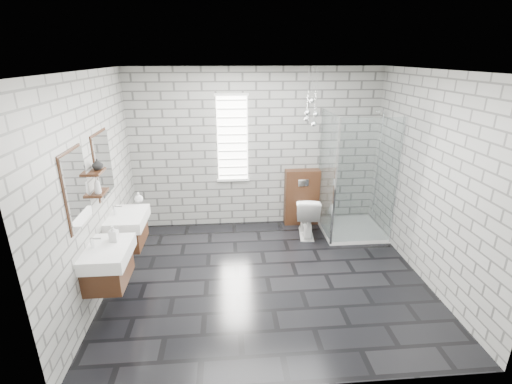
{
  "coord_description": "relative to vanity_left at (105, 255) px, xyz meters",
  "views": [
    {
      "loc": [
        -0.51,
        -4.33,
        2.86
      ],
      "look_at": [
        -0.12,
        0.35,
        1.12
      ],
      "focal_mm": 26.0,
      "sensor_mm": 36.0,
      "label": 1
    }
  ],
  "objects": [
    {
      "name": "floor",
      "position": [
        1.91,
        0.55,
        -0.77
      ],
      "size": [
        4.2,
        3.6,
        0.02
      ],
      "primitive_type": "cube",
      "color": "black",
      "rests_on": "ground"
    },
    {
      "name": "ceiling",
      "position": [
        1.91,
        0.55,
        1.95
      ],
      "size": [
        4.2,
        3.6,
        0.02
      ],
      "primitive_type": "cube",
      "color": "white",
      "rests_on": "wall_back"
    },
    {
      "name": "wall_back",
      "position": [
        1.91,
        2.36,
        0.59
      ],
      "size": [
        4.2,
        0.02,
        2.7
      ],
      "primitive_type": "cube",
      "color": "#999994",
      "rests_on": "floor"
    },
    {
      "name": "wall_front",
      "position": [
        1.91,
        -1.26,
        0.59
      ],
      "size": [
        4.2,
        0.02,
        2.7
      ],
      "primitive_type": "cube",
      "color": "#999994",
      "rests_on": "floor"
    },
    {
      "name": "wall_left",
      "position": [
        -0.2,
        0.55,
        0.59
      ],
      "size": [
        0.02,
        3.6,
        2.7
      ],
      "primitive_type": "cube",
      "color": "#999994",
      "rests_on": "floor"
    },
    {
      "name": "wall_right",
      "position": [
        4.02,
        0.55,
        0.59
      ],
      "size": [
        0.02,
        3.6,
        2.7
      ],
      "primitive_type": "cube",
      "color": "#999994",
      "rests_on": "floor"
    },
    {
      "name": "vanity_left",
      "position": [
        0.0,
        0.0,
        0.0
      ],
      "size": [
        0.47,
        0.7,
        1.57
      ],
      "color": "#452615",
      "rests_on": "wall_left"
    },
    {
      "name": "vanity_right",
      "position": [
        0.0,
        0.92,
        0.0
      ],
      "size": [
        0.47,
        0.7,
        1.57
      ],
      "color": "#452615",
      "rests_on": "wall_left"
    },
    {
      "name": "shelf_lower",
      "position": [
        -0.12,
        0.5,
        0.56
      ],
      "size": [
        0.14,
        0.3,
        0.03
      ],
      "primitive_type": "cube",
      "color": "#452615",
      "rests_on": "wall_left"
    },
    {
      "name": "shelf_upper",
      "position": [
        -0.12,
        0.5,
        0.82
      ],
      "size": [
        0.14,
        0.3,
        0.03
      ],
      "primitive_type": "cube",
      "color": "#452615",
      "rests_on": "wall_left"
    },
    {
      "name": "window",
      "position": [
        1.51,
        2.33,
        0.79
      ],
      "size": [
        0.56,
        0.05,
        1.48
      ],
      "color": "white",
      "rests_on": "wall_back"
    },
    {
      "name": "cistern_panel",
      "position": [
        2.71,
        2.25,
        -0.26
      ],
      "size": [
        0.6,
        0.2,
        1.0
      ],
      "primitive_type": "cube",
      "color": "#452615",
      "rests_on": "floor"
    },
    {
      "name": "flush_plate",
      "position": [
        2.71,
        2.14,
        0.04
      ],
      "size": [
        0.18,
        0.01,
        0.12
      ],
      "primitive_type": "cube",
      "color": "silver",
      "rests_on": "cistern_panel"
    },
    {
      "name": "shower_enclosure",
      "position": [
        3.41,
        1.73,
        -0.25
      ],
      "size": [
        1.0,
        1.0,
        2.03
      ],
      "color": "white",
      "rests_on": "floor"
    },
    {
      "name": "pendant_cluster",
      "position": [
        2.72,
        1.91,
        1.26
      ],
      "size": [
        0.25,
        0.23,
        0.89
      ],
      "color": "silver",
      "rests_on": "ceiling"
    },
    {
      "name": "toilet",
      "position": [
        2.71,
        1.79,
        -0.41
      ],
      "size": [
        0.47,
        0.72,
        0.69
      ],
      "primitive_type": "imported",
      "rotation": [
        0.0,
        0.0,
        3.01
      ],
      "color": "white",
      "rests_on": "floor"
    },
    {
      "name": "soap_bottle_a",
      "position": [
        0.08,
        0.15,
        0.19
      ],
      "size": [
        0.1,
        0.1,
        0.2
      ],
      "primitive_type": "imported",
      "rotation": [
        0.0,
        0.0,
        -0.12
      ],
      "color": "#B2B2B2",
      "rests_on": "vanity_left"
    },
    {
      "name": "soap_bottle_b",
      "position": [
        0.11,
        1.34,
        0.17
      ],
      "size": [
        0.14,
        0.14,
        0.15
      ],
      "primitive_type": "imported",
      "rotation": [
        0.0,
        0.0,
        -0.14
      ],
      "color": "#B2B2B2",
      "rests_on": "vanity_right"
    },
    {
      "name": "soap_bottle_c",
      "position": [
        -0.11,
        0.43,
        0.68
      ],
      "size": [
        0.08,
        0.08,
        0.2
      ],
      "primitive_type": "imported",
      "rotation": [
        0.0,
        0.0,
        0.06
      ],
      "color": "#B2B2B2",
      "rests_on": "shelf_lower"
    },
    {
      "name": "vase",
      "position": [
        -0.11,
        0.54,
        0.9
      ],
      "size": [
        0.13,
        0.13,
        0.13
      ],
      "primitive_type": "imported",
      "rotation": [
        0.0,
        0.0,
        0.07
      ],
      "color": "#B2B2B2",
      "rests_on": "shelf_upper"
    }
  ]
}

